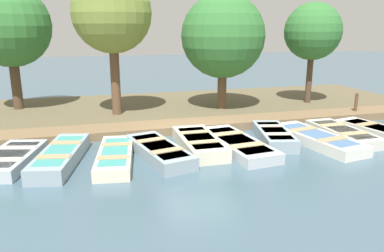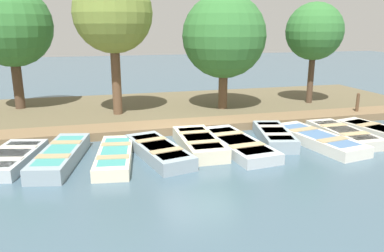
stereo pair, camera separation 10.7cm
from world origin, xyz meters
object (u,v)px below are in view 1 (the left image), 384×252
(rowboat_9, at_px, (342,133))
(park_tree_far_left, at_px, (9,27))
(rowboat_2, at_px, (61,156))
(rowboat_8, at_px, (317,139))
(rowboat_1, at_px, (11,159))
(rowboat_7, at_px, (274,135))
(rowboat_5, at_px, (199,143))
(park_tree_left, at_px, (112,14))
(rowboat_4, at_px, (159,151))
(park_tree_center, at_px, (223,36))
(rowboat_10, at_px, (382,132))
(mooring_post_far, at_px, (356,105))
(rowboat_6, at_px, (237,144))
(park_tree_right, at_px, (313,32))
(rowboat_3, at_px, (115,156))

(rowboat_9, relative_size, park_tree_far_left, 0.54)
(rowboat_2, xyz_separation_m, rowboat_8, (0.35, 8.15, -0.04))
(rowboat_1, xyz_separation_m, rowboat_7, (-0.05, 8.24, 0.03))
(rowboat_5, bearing_deg, rowboat_2, -87.25)
(park_tree_left, bearing_deg, rowboat_4, 8.53)
(park_tree_center, bearing_deg, rowboat_7, 1.98)
(rowboat_4, relative_size, rowboat_5, 1.11)
(rowboat_10, height_order, park_tree_center, park_tree_center)
(mooring_post_far, xyz_separation_m, park_tree_far_left, (-4.93, -14.12, 3.26))
(park_tree_center, bearing_deg, rowboat_8, 14.86)
(rowboat_9, height_order, park_tree_left, park_tree_left)
(rowboat_5, bearing_deg, rowboat_6, 79.26)
(park_tree_center, bearing_deg, rowboat_4, -36.40)
(park_tree_center, xyz_separation_m, park_tree_right, (-0.14, 4.54, 0.17))
(rowboat_5, distance_m, park_tree_left, 6.81)
(rowboat_3, distance_m, park_tree_center, 8.12)
(rowboat_3, xyz_separation_m, rowboat_5, (-0.42, 2.67, 0.04))
(rowboat_7, height_order, park_tree_center, park_tree_center)
(park_tree_far_left, bearing_deg, rowboat_6, 45.30)
(rowboat_10, distance_m, park_tree_right, 6.42)
(rowboat_2, relative_size, rowboat_6, 0.93)
(rowboat_6, bearing_deg, rowboat_10, 82.63)
(park_tree_far_left, distance_m, park_tree_right, 13.68)
(park_tree_far_left, height_order, park_tree_left, park_tree_left)
(rowboat_9, distance_m, park_tree_left, 9.91)
(park_tree_right, bearing_deg, rowboat_7, -41.63)
(rowboat_9, bearing_deg, mooring_post_far, 134.67)
(rowboat_1, xyz_separation_m, park_tree_right, (-4.98, 12.62, 3.38))
(rowboat_4, bearing_deg, rowboat_2, -107.94)
(rowboat_9, bearing_deg, park_tree_left, -125.43)
(rowboat_7, bearing_deg, rowboat_6, -62.41)
(rowboat_10, distance_m, park_tree_center, 7.47)
(rowboat_3, xyz_separation_m, park_tree_right, (-5.48, 9.75, 3.39))
(rowboat_1, bearing_deg, park_tree_right, 125.10)
(rowboat_2, distance_m, park_tree_left, 6.86)
(rowboat_4, bearing_deg, rowboat_10, 77.09)
(rowboat_8, xyz_separation_m, rowboat_10, (-0.12, 2.74, -0.01))
(rowboat_8, height_order, rowboat_10, rowboat_8)
(rowboat_2, xyz_separation_m, rowboat_3, (0.28, 1.51, -0.04))
(mooring_post_far, bearing_deg, park_tree_far_left, -109.25)
(rowboat_7, distance_m, park_tree_left, 8.01)
(rowboat_2, xyz_separation_m, park_tree_center, (-5.06, 6.72, 3.17))
(mooring_post_far, bearing_deg, rowboat_9, -44.83)
(rowboat_6, xyz_separation_m, rowboat_7, (-0.38, 1.51, 0.05))
(rowboat_5, height_order, rowboat_9, rowboat_5)
(rowboat_5, height_order, rowboat_7, rowboat_5)
(park_tree_center, distance_m, park_tree_right, 4.55)
(rowboat_1, bearing_deg, park_tree_far_left, -159.47)
(rowboat_8, relative_size, rowboat_9, 1.20)
(rowboat_1, height_order, rowboat_8, rowboat_1)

